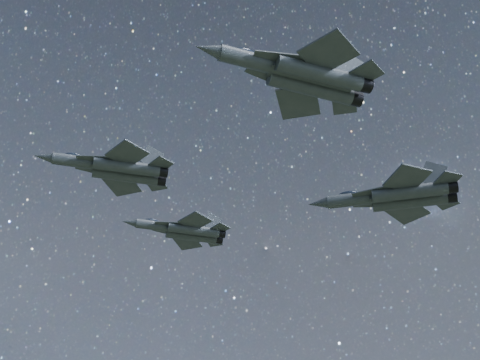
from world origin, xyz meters
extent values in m
cylinder|color=#2F363B|center=(-16.02, -4.71, 140.36)|extent=(6.65, 1.70, 1.39)
cone|color=#2F363B|center=(-20.30, -4.91, 140.36)|extent=(2.20, 1.35, 1.25)
ellipsoid|color=#1B2331|center=(-17.09, -4.76, 141.03)|extent=(2.16, 1.03, 0.69)
cube|color=#2F363B|center=(-11.39, -4.49, 140.31)|extent=(7.36, 1.68, 1.16)
cylinder|color=#2F363B|center=(-10.99, -5.36, 139.91)|extent=(7.55, 1.74, 1.39)
cylinder|color=#2F363B|center=(-11.08, -3.58, 139.91)|extent=(7.55, 1.74, 1.39)
cylinder|color=black|center=(-6.90, -5.17, 139.91)|extent=(1.22, 1.34, 1.28)
cylinder|color=black|center=(-6.98, -3.39, 139.91)|extent=(1.22, 1.34, 1.28)
cube|color=#2F363B|center=(-14.36, -5.83, 140.25)|extent=(4.73, 1.64, 0.11)
cube|color=#2F363B|center=(-14.48, -3.43, 140.25)|extent=(4.74, 2.05, 0.11)
cube|color=#2F363B|center=(-11.07, -7.51, 140.09)|extent=(4.97, 5.08, 0.18)
cube|color=#2F363B|center=(-11.36, -1.45, 140.09)|extent=(4.83, 5.00, 0.18)
cube|color=#2F363B|center=(-7.20, -6.34, 140.09)|extent=(2.93, 2.98, 0.13)
cube|color=#2F363B|center=(-7.39, -2.25, 140.09)|extent=(2.84, 2.92, 0.13)
cube|color=#2F363B|center=(-8.40, -5.46, 141.61)|extent=(3.10, 0.43, 3.17)
cube|color=#2F363B|center=(-8.51, -3.24, 141.61)|extent=(3.09, 0.54, 3.17)
cylinder|color=#2F363B|center=(-6.10, 13.06, 143.87)|extent=(6.42, 1.73, 1.34)
cone|color=#2F363B|center=(-10.21, 12.80, 143.87)|extent=(2.13, 1.33, 1.20)
ellipsoid|color=#1B2331|center=(-7.13, 12.99, 144.51)|extent=(2.10, 1.03, 0.66)
cube|color=#2F363B|center=(-1.64, 13.33, 143.82)|extent=(7.11, 1.72, 1.12)
cylinder|color=#2F363B|center=(-1.25, 12.50, 143.44)|extent=(7.28, 1.78, 1.34)
cylinder|color=#2F363B|center=(-1.35, 14.21, 143.44)|extent=(7.28, 1.78, 1.34)
cylinder|color=black|center=(2.69, 12.74, 143.44)|extent=(1.19, 1.30, 1.24)
cylinder|color=black|center=(2.59, 14.46, 143.44)|extent=(1.19, 1.30, 1.24)
cube|color=#2F363B|center=(-4.49, 12.00, 143.76)|extent=(4.55, 1.52, 0.10)
cube|color=#2F363B|center=(-4.63, 14.31, 143.76)|extent=(4.56, 2.04, 0.10)
cube|color=#2F363B|center=(-1.29, 10.43, 143.61)|extent=(4.80, 4.90, 0.17)
cube|color=#2F363B|center=(-1.65, 16.26, 143.61)|extent=(4.63, 4.80, 0.17)
cube|color=#2F363B|center=(2.42, 11.61, 143.61)|extent=(2.83, 2.88, 0.13)
cube|color=#2F363B|center=(2.18, 15.55, 143.61)|extent=(2.72, 2.80, 0.13)
cube|color=#2F363B|center=(1.25, 12.44, 145.07)|extent=(2.99, 0.43, 3.06)
cube|color=#2F363B|center=(1.12, 14.58, 145.07)|extent=(2.97, 0.56, 3.06)
cylinder|color=#2F363B|center=(0.04, -25.56, 138.22)|extent=(7.49, 2.63, 1.55)
cone|color=#2F363B|center=(-4.66, -26.28, 138.22)|extent=(2.56, 1.73, 1.39)
ellipsoid|color=#1B2331|center=(-1.14, -25.74, 138.96)|extent=(2.49, 1.38, 0.76)
cube|color=#2F363B|center=(5.14, -24.78, 138.17)|extent=(8.26, 2.70, 1.29)
cylinder|color=#2F363B|center=(5.68, -25.70, 137.72)|extent=(8.47, 2.78, 1.55)
cylinder|color=#2F363B|center=(5.38, -23.74, 137.72)|extent=(8.47, 2.78, 1.55)
cylinder|color=black|center=(10.19, -25.02, 137.72)|extent=(1.49, 1.61, 1.43)
cylinder|color=black|center=(9.89, -23.06, 137.72)|extent=(1.49, 1.61, 1.43)
cube|color=#2F363B|center=(2.01, -26.62, 138.10)|extent=(5.20, 1.30, 0.12)
cube|color=#2F363B|center=(1.60, -23.97, 138.10)|extent=(5.22, 2.76, 0.12)
cube|color=#2F363B|center=(5.84, -28.09, 137.92)|extent=(5.64, 5.69, 0.20)
cube|color=#2F363B|center=(4.82, -21.42, 137.92)|extent=(5.15, 5.41, 0.20)
cube|color=#2F363B|center=(9.99, -26.35, 137.92)|extent=(3.33, 3.36, 0.15)
cube|color=#2F363B|center=(9.30, -21.84, 137.92)|extent=(3.03, 3.14, 0.15)
cube|color=#2F363B|center=(8.56, -25.52, 139.61)|extent=(3.46, 0.58, 3.53)
cube|color=#2F363B|center=(8.18, -23.07, 139.61)|extent=(3.39, 0.95, 3.53)
cylinder|color=#2F363B|center=(19.19, 1.03, 143.54)|extent=(8.40, 4.80, 1.76)
cone|color=#2F363B|center=(14.17, 3.09, 143.54)|extent=(3.11, 2.49, 1.58)
ellipsoid|color=#1B2331|center=(17.94, 1.54, 144.38)|extent=(2.94, 2.12, 0.87)
cube|color=#2F363B|center=(24.62, -1.20, 143.48)|extent=(9.21, 5.08, 1.47)
cylinder|color=#2F363B|center=(24.61, -2.42, 142.97)|extent=(9.45, 5.23, 1.76)
cylinder|color=#2F363B|center=(25.47, -0.33, 142.97)|extent=(9.45, 5.23, 1.76)
cylinder|color=black|center=(29.42, -4.39, 142.97)|extent=(1.98, 2.06, 1.63)
cylinder|color=black|center=(30.28, -2.30, 142.97)|extent=(1.98, 2.06, 1.63)
cube|color=#2F363B|center=(20.49, -1.15, 143.40)|extent=(5.59, 4.26, 0.14)
cube|color=#2F363B|center=(21.65, 1.67, 143.40)|extent=(6.00, 2.37, 0.14)
cube|color=#2F363B|center=(23.38, -4.84, 143.20)|extent=(5.05, 5.51, 0.23)
cube|color=#2F363B|center=(26.29, 2.27, 143.20)|extent=(6.45, 6.32, 0.23)
cube|color=#2F363B|center=(28.44, -5.58, 143.20)|extent=(2.95, 3.15, 0.17)
cube|color=#2F363B|center=(30.42, -0.77, 143.20)|extent=(3.82, 3.78, 0.17)
cube|color=#2F363B|center=(27.54, -3.92, 145.12)|extent=(3.58, 1.94, 4.02)
cube|color=#2F363B|center=(28.61, -1.31, 145.12)|extent=(3.80, 1.36, 4.02)
camera|label=1|loc=(-9.28, -67.07, 94.20)|focal=50.00mm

